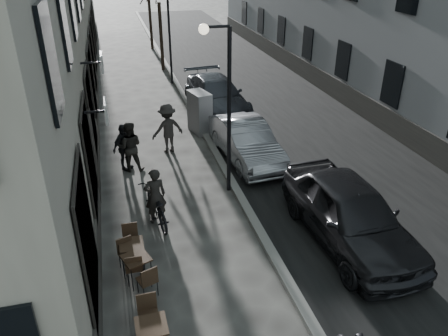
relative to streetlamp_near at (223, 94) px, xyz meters
name	(u,v)px	position (x,y,z in m)	size (l,w,h in m)	color
road	(249,89)	(4.02, 10.00, -3.16)	(7.30, 60.00, 0.00)	black
kerb	(182,93)	(0.37, 10.00, -3.10)	(0.25, 60.00, 0.12)	gray
streetlamp_near	(223,94)	(0.00, 0.00, 0.00)	(0.90, 0.28, 5.09)	black
streetlamp_far	(166,24)	(0.00, 12.00, 0.00)	(0.90, 0.28, 5.09)	black
bistro_set_a	(152,336)	(-2.82, -5.59, -2.72)	(0.60, 1.45, 0.85)	black
bistro_set_b	(137,267)	(-2.94, -3.53, -2.74)	(0.83, 1.44, 0.82)	black
bistro_set_c	(132,253)	(-3.01, -3.00, -2.74)	(0.57, 1.39, 0.82)	black
utility_cabinet	(200,112)	(0.27, 4.89, -2.32)	(0.62, 1.12, 1.68)	slate
bicycle	(156,206)	(-2.23, -1.19, -2.65)	(0.68, 1.94, 1.02)	black
cyclist_rider	(155,196)	(-2.23, -1.19, -2.33)	(0.61, 0.40, 1.66)	black
pedestrian_near	(130,147)	(-2.69, 2.13, -2.29)	(0.85, 0.66, 1.75)	#272521
pedestrian_mid	(168,128)	(-1.25, 3.31, -2.24)	(1.19, 0.68, 1.84)	#2C2826
pedestrian_far	(124,147)	(-2.88, 2.27, -2.34)	(0.96, 0.40, 1.64)	black
car_near	(350,213)	(2.47, -3.31, -2.32)	(1.97, 4.90, 1.67)	black
car_mid	(246,141)	(1.33, 1.95, -2.46)	(1.49, 4.27, 1.41)	#9799A0
car_far	(216,95)	(1.52, 7.16, -2.41)	(2.10, 5.16, 1.50)	#383B42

